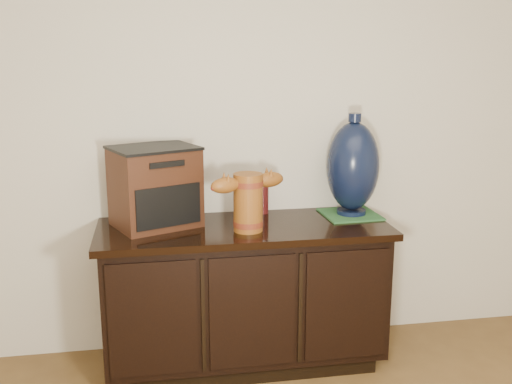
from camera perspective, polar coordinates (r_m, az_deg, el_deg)
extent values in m
plane|color=beige|center=(3.16, -1.96, 7.71)|extent=(4.50, 0.00, 4.50)
cube|color=black|center=(3.29, -1.10, -15.23)|extent=(1.29, 0.45, 0.08)
cube|color=black|center=(3.13, -1.13, -9.44)|extent=(1.40, 0.50, 0.64)
cube|color=black|center=(3.01, -1.16, -3.52)|extent=(1.46, 0.56, 0.03)
cube|color=black|center=(2.86, -9.79, -11.90)|extent=(0.41, 0.01, 0.56)
cube|color=black|center=(2.90, -0.35, -11.39)|extent=(0.41, 0.01, 0.56)
cube|color=black|center=(3.00, 8.63, -10.62)|extent=(0.41, 0.01, 0.56)
cylinder|color=brown|center=(2.89, -0.76, -1.00)|extent=(0.18, 0.18, 0.28)
cylinder|color=#44140D|center=(2.91, -0.76, -2.98)|extent=(0.19, 0.19, 0.03)
cylinder|color=#44140D|center=(2.86, -0.77, 0.83)|extent=(0.19, 0.19, 0.03)
ellipsoid|color=brown|center=(2.80, -2.94, 0.64)|extent=(0.17, 0.12, 0.08)
ellipsoid|color=brown|center=(2.92, 1.31, 1.19)|extent=(0.17, 0.12, 0.08)
cube|color=#371A0D|center=(3.00, -9.61, 0.40)|extent=(0.48, 0.43, 0.39)
cube|color=black|center=(2.88, -8.31, -1.38)|extent=(0.31, 0.14, 0.20)
cube|color=black|center=(2.97, -9.76, 4.16)|extent=(0.49, 0.45, 0.01)
cube|color=#295B2D|center=(3.23, 8.95, -2.11)|extent=(0.30, 0.30, 0.01)
cylinder|color=black|center=(3.23, 9.05, -1.84)|extent=(0.15, 0.15, 0.02)
ellipsoid|color=black|center=(3.17, 9.21, 2.42)|extent=(0.29, 0.29, 0.47)
cylinder|color=black|center=(3.13, 9.39, 7.01)|extent=(0.07, 0.07, 0.04)
cylinder|color=#601011|center=(3.21, 0.66, -0.71)|extent=(0.06, 0.06, 0.15)
cylinder|color=silver|center=(3.19, 0.66, 0.82)|extent=(0.06, 0.06, 0.03)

